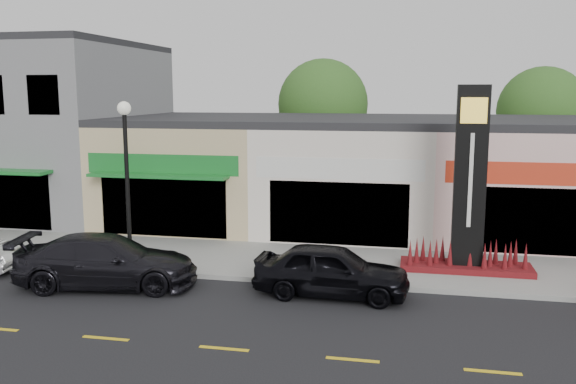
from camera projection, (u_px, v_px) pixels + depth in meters
name	position (u px, v px, depth m)	size (l,w,h in m)	color
ground	(363.00, 313.00, 16.51)	(120.00, 120.00, 0.00)	black
sidewalk	(374.00, 266.00, 20.70)	(52.00, 4.30, 0.15)	gray
curb	(369.00, 286.00, 18.53)	(52.00, 0.20, 0.15)	gray
building_grey_2story	(23.00, 128.00, 30.49)	(12.00, 10.95, 8.30)	slate
shop_beige	(204.00, 167.00, 28.88)	(7.00, 10.85, 4.80)	tan
shop_cream	(351.00, 171.00, 27.51)	(7.00, 10.01, 4.80)	beige
shop_pink_w	(514.00, 175.00, 26.13)	(7.00, 10.01, 4.80)	beige
tree_rear_west	(323.00, 104.00, 35.30)	(5.20, 5.20, 7.83)	#382619
tree_rear_mid	(542.00, 111.00, 32.99)	(4.80, 4.80, 7.29)	#382619
lamp_west_near	(127.00, 167.00, 19.94)	(0.44, 0.44, 5.47)	black
pylon_sign	(469.00, 206.00, 19.61)	(4.20, 1.30, 6.00)	#550E11
car_dark_sedan	(107.00, 261.00, 18.65)	(5.49, 2.23, 1.59)	black
car_black_sedan	(332.00, 270.00, 17.80)	(4.53, 1.82, 1.54)	black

